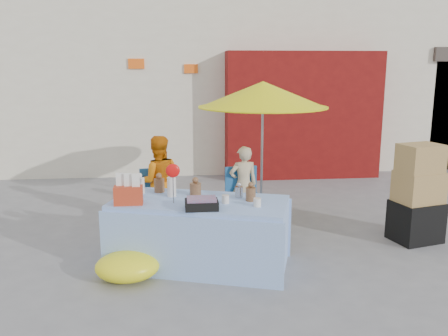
{
  "coord_description": "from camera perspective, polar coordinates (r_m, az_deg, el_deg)",
  "views": [
    {
      "loc": [
        -0.43,
        -5.43,
        2.31
      ],
      "look_at": [
        0.18,
        0.6,
        1.0
      ],
      "focal_mm": 38.0,
      "sensor_mm": 36.0,
      "label": 1
    }
  ],
  "objects": [
    {
      "name": "tarp_bundle",
      "position": [
        5.41,
        -11.54,
        -11.52
      ],
      "size": [
        0.75,
        0.63,
        0.32
      ],
      "primitive_type": "ellipsoid",
      "rotation": [
        0.0,
        0.0,
        0.09
      ],
      "color": "yellow",
      "rests_on": "ground"
    },
    {
      "name": "chair_right",
      "position": [
        6.98,
        2.45,
        -4.92
      ],
      "size": [
        0.54,
        0.53,
        0.85
      ],
      "rotation": [
        0.0,
        0.0,
        0.13
      ],
      "color": "#205792",
      "rests_on": "ground"
    },
    {
      "name": "chair_left",
      "position": [
        6.92,
        -7.89,
        -5.18
      ],
      "size": [
        0.54,
        0.53,
        0.85
      ],
      "rotation": [
        0.0,
        0.0,
        0.13
      ],
      "color": "#205792",
      "rests_on": "ground"
    },
    {
      "name": "vendor_orange",
      "position": [
        6.94,
        -7.93,
        -1.6
      ],
      "size": [
        0.71,
        0.59,
        1.34
      ],
      "primitive_type": "imported",
      "rotation": [
        0.0,
        0.0,
        3.27
      ],
      "color": "orange",
      "rests_on": "ground"
    },
    {
      "name": "market_table",
      "position": [
        5.6,
        -3.0,
        -7.69
      ],
      "size": [
        2.25,
        1.53,
        1.24
      ],
      "rotation": [
        0.0,
        0.0,
        -0.31
      ],
      "color": "#96BEF0",
      "rests_on": "ground"
    },
    {
      "name": "umbrella",
      "position": [
        7.02,
        4.71,
        8.74
      ],
      "size": [
        1.9,
        1.9,
        2.09
      ],
      "color": "gray",
      "rests_on": "ground"
    },
    {
      "name": "box_stack",
      "position": [
        6.79,
        22.27,
        -3.25
      ],
      "size": [
        0.7,
        0.62,
        1.32
      ],
      "rotation": [
        0.0,
        0.0,
        0.25
      ],
      "color": "black",
      "rests_on": "ground"
    },
    {
      "name": "ground",
      "position": [
        5.91,
        -1.21,
        -10.79
      ],
      "size": [
        80.0,
        80.0,
        0.0
      ],
      "primitive_type": "plane",
      "color": "slate",
      "rests_on": "ground"
    },
    {
      "name": "backdrop",
      "position": [
        13.0,
        -1.7,
        15.7
      ],
      "size": [
        14.0,
        8.0,
        7.8
      ],
      "color": "silver",
      "rests_on": "ground"
    },
    {
      "name": "vendor_beige",
      "position": [
        7.02,
        2.34,
        -2.04
      ],
      "size": [
        0.46,
        0.33,
        1.17
      ],
      "primitive_type": "imported",
      "rotation": [
        0.0,
        0.0,
        3.27
      ],
      "color": "#CAB48F",
      "rests_on": "ground"
    }
  ]
}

